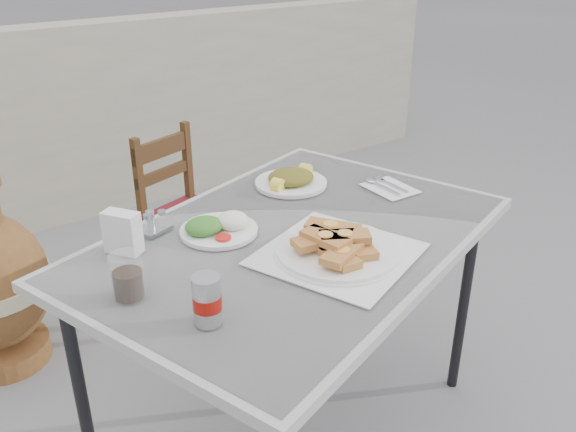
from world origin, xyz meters
TOP-DOWN VIEW (x-y plane):
  - cafe_table at (0.12, 0.12)m, footprint 1.61×1.32m
  - pide_plate at (0.14, -0.07)m, footprint 0.54×0.54m
  - salad_rice_plate at (-0.08, 0.26)m, footprint 0.25×0.25m
  - salad_chopped_plate at (0.34, 0.44)m, footprint 0.27×0.27m
  - soda_can at (-0.33, -0.15)m, footprint 0.07×0.07m
  - cola_glass at (-0.45, 0.07)m, footprint 0.09×0.09m
  - napkin_holder at (-0.36, 0.31)m, footprint 0.10×0.12m
  - condiment_caddy at (-0.24, 0.39)m, footprint 0.12×0.10m
  - cutlery_napkin at (0.62, 0.22)m, footprint 0.15×0.20m
  - chair at (0.27, 1.23)m, footprint 0.47×0.47m
  - back_wall at (0.00, 2.50)m, footprint 6.00×0.25m

SIDE VIEW (x-z plane):
  - chair at x=0.27m, z-range 0.01..0.86m
  - back_wall at x=0.00m, z-range 0.00..1.20m
  - cafe_table at x=0.12m, z-range 0.36..1.20m
  - cutlery_napkin at x=0.62m, z-range 0.84..0.85m
  - salad_chopped_plate at x=0.34m, z-range 0.83..0.89m
  - salad_rice_plate at x=-0.08m, z-range 0.83..0.89m
  - condiment_caddy at x=-0.24m, z-range 0.83..0.90m
  - pide_plate at x=0.14m, z-range 0.84..0.92m
  - cola_glass at x=-0.45m, z-range 0.83..0.96m
  - napkin_holder at x=-0.36m, z-range 0.84..0.97m
  - soda_can at x=-0.33m, z-range 0.84..0.97m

